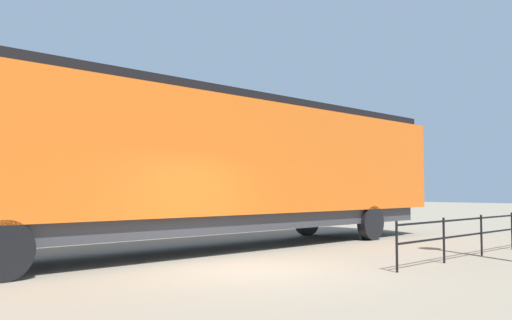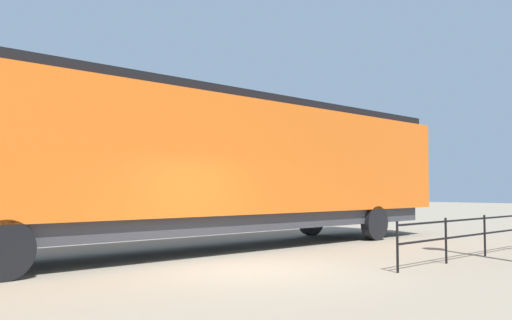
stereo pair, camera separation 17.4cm
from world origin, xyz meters
The scene contains 2 objects.
ground_plane centered at (0.00, 0.00, 0.00)m, with size 120.00×120.00×0.00m, color gray.
locomotive centered at (-3.43, 2.14, 2.36)m, with size 2.99×18.00×4.21m.
Camera 2 is at (8.15, -7.63, 1.62)m, focal length 38.50 mm.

